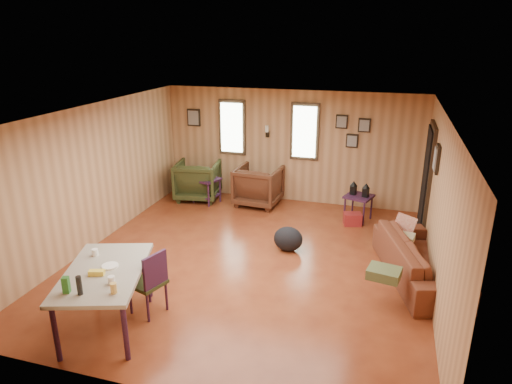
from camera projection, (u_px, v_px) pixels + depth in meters
room at (264, 186)px, 7.20m from camera, size 5.54×6.04×2.44m
sofa at (420, 253)px, 6.75m from camera, size 1.22×2.22×0.83m
recliner_brown at (258, 184)px, 9.69m from camera, size 0.95×0.90×0.92m
recliner_green at (198, 179)px, 10.03m from camera, size 1.03×0.98×0.93m
end_table at (206, 186)px, 9.83m from camera, size 0.65×0.62×0.67m
side_table at (359, 194)px, 8.85m from camera, size 0.62×0.62×0.78m
cooler at (352, 219)px, 8.75m from camera, size 0.38×0.31×0.24m
backpack at (288, 239)px, 7.68m from camera, size 0.60×0.54×0.43m
sofa_pillows at (395, 250)px, 6.64m from camera, size 0.70×1.83×0.37m
dining_table at (104, 276)px, 5.54m from camera, size 1.33×1.72×0.99m
dining_chair at (150, 280)px, 5.85m from camera, size 0.51×0.51×0.89m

